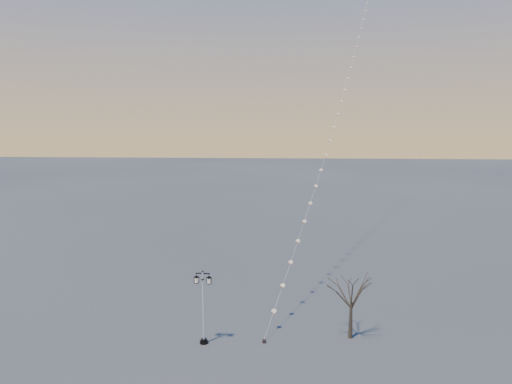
{
  "coord_description": "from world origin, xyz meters",
  "views": [
    {
      "loc": [
        2.7,
        -25.83,
        13.17
      ],
      "look_at": [
        0.51,
        7.44,
        8.22
      ],
      "focal_mm": 32.64,
      "sensor_mm": 36.0,
      "label": 1
    }
  ],
  "objects": [
    {
      "name": "street_lamp",
      "position": [
        -2.18,
        0.34,
        2.52
      ],
      "size": [
        1.15,
        0.51,
        4.55
      ],
      "rotation": [
        0.0,
        0.0,
        -0.06
      ],
      "color": "black",
      "rests_on": "ground"
    },
    {
      "name": "bare_tree",
      "position": [
        6.74,
        1.65,
        2.96
      ],
      "size": [
        2.57,
        2.57,
        4.27
      ],
      "rotation": [
        0.0,
        0.0,
        -0.19
      ],
      "color": "#372E22",
      "rests_on": "ground"
    },
    {
      "name": "kite_train",
      "position": [
        8.46,
        24.95,
        17.32
      ],
      "size": [
        14.62,
        49.24,
        34.81
      ],
      "rotation": [
        0.0,
        0.0,
        -0.37
      ],
      "color": "black",
      "rests_on": "ground"
    },
    {
      "name": "ground",
      "position": [
        0.0,
        0.0,
        0.0
      ],
      "size": [
        300.0,
        300.0,
        0.0
      ],
      "primitive_type": "plane",
      "color": "#484949",
      "rests_on": "ground"
    }
  ]
}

